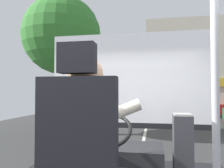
% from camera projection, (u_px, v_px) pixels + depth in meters
% --- Properties ---
extents(ground, '(18.00, 44.00, 0.06)m').
position_uv_depth(ground, '(146.00, 131.00, 10.44)').
color(ground, '#363636').
extents(driver_seat, '(0.48, 0.48, 1.32)m').
position_uv_depth(driver_seat, '(82.00, 166.00, 1.39)').
color(driver_seat, black).
rests_on(driver_seat, bus_floor).
extents(bus_driver, '(0.73, 0.58, 0.81)m').
position_uv_depth(bus_driver, '(87.00, 130.00, 1.50)').
color(bus_driver, '#282833').
rests_on(bus_driver, driver_seat).
extents(steering_console, '(1.10, 1.00, 0.81)m').
position_uv_depth(steering_console, '(115.00, 161.00, 2.57)').
color(steering_console, black).
rests_on(steering_console, bus_floor).
extents(handrail_pole, '(0.04, 0.04, 2.15)m').
position_uv_depth(handrail_pole, '(215.00, 84.00, 1.29)').
color(handrail_pole, '#B7B7BC').
rests_on(handrail_pole, bus_floor).
extents(fare_box, '(0.20, 0.23, 0.78)m').
position_uv_depth(fare_box, '(183.00, 149.00, 2.46)').
color(fare_box, '#333338').
rests_on(fare_box, bus_floor).
extents(windshield_panel, '(2.50, 0.08, 1.48)m').
position_uv_depth(windshield_panel, '(129.00, 91.00, 3.45)').
color(windshield_panel, silver).
extents(street_tree, '(3.34, 3.34, 5.91)m').
position_uv_depth(street_tree, '(62.00, 36.00, 9.52)').
color(street_tree, '#4C3828').
rests_on(street_tree, ground).
extents(shop_building, '(10.36, 4.12, 7.26)m').
position_uv_depth(shop_building, '(213.00, 69.00, 17.52)').
color(shop_building, '#BCB29E').
rests_on(shop_building, ground).
extents(parked_car_red, '(1.78, 4.28, 1.46)m').
position_uv_depth(parked_car_red, '(218.00, 106.00, 16.91)').
color(parked_car_red, maroon).
rests_on(parked_car_red, ground).
extents(parked_car_blue, '(2.04, 4.09, 1.38)m').
position_uv_depth(parked_car_blue, '(204.00, 103.00, 22.03)').
color(parked_car_blue, navy).
rests_on(parked_car_blue, ground).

